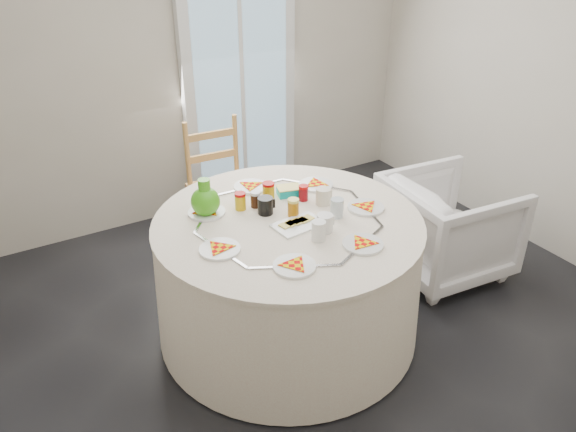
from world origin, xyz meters
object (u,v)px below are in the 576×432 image
wooden_chair (223,191)px  green_pitcher (205,200)px  armchair (448,222)px  table (288,278)px

wooden_chair → green_pitcher: green_pitcher is taller
wooden_chair → armchair: wooden_chair is taller
wooden_chair → green_pitcher: (-0.45, -0.79, 0.40)m
table → green_pitcher: (-0.37, 0.29, 0.49)m
table → wooden_chair: bearing=85.9°
green_pitcher → table: bearing=-28.9°
wooden_chair → table: bearing=-90.0°
wooden_chair → green_pitcher: size_ratio=4.57×
table → armchair: (1.29, -0.01, 0.02)m
table → wooden_chair: size_ratio=1.60×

